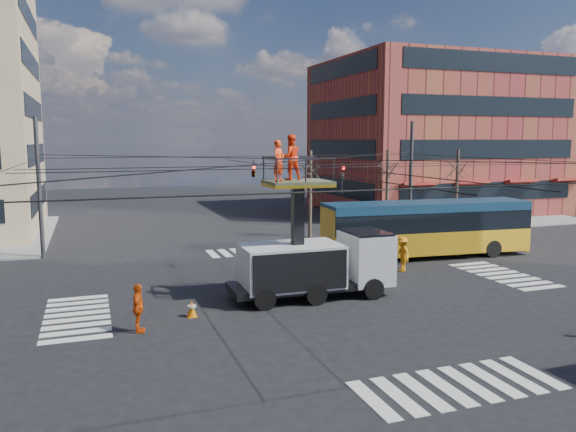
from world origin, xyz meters
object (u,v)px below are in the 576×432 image
(city_bus, at_px, (426,227))
(worker_ground, at_px, (138,308))
(traffic_cone, at_px, (192,309))
(flagger, at_px, (402,254))
(utility_truck, at_px, (315,247))

(city_bus, height_order, worker_ground, city_bus)
(traffic_cone, height_order, flagger, flagger)
(utility_truck, height_order, worker_ground, utility_truck)
(utility_truck, relative_size, flagger, 3.88)
(city_bus, bearing_deg, traffic_cone, -151.32)
(utility_truck, relative_size, city_bus, 0.57)
(city_bus, relative_size, traffic_cone, 19.04)
(city_bus, height_order, flagger, city_bus)
(flagger, bearing_deg, worker_ground, -71.52)
(utility_truck, distance_m, worker_ground, 7.97)
(traffic_cone, bearing_deg, worker_ground, -151.28)
(city_bus, relative_size, flagger, 6.78)
(flagger, bearing_deg, traffic_cone, -73.16)
(utility_truck, relative_size, traffic_cone, 10.90)
(worker_ground, distance_m, flagger, 14.45)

